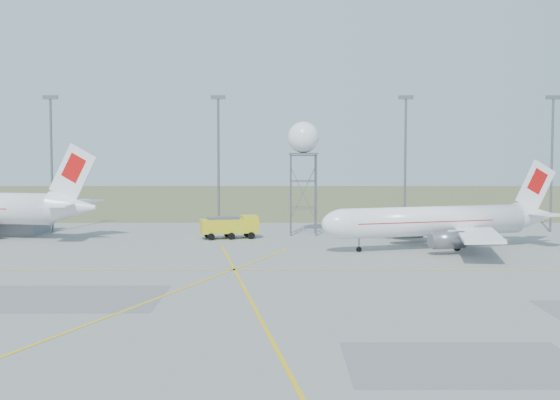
{
  "coord_description": "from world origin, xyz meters",
  "views": [
    {
      "loc": [
        -1.06,
        -50.72,
        13.01
      ],
      "look_at": [
        -0.84,
        40.0,
        6.67
      ],
      "focal_mm": 50.0,
      "sensor_mm": 36.0,
      "label": 1
    }
  ],
  "objects": [
    {
      "name": "ground",
      "position": [
        0.0,
        0.0,
        0.0
      ],
      "size": [
        400.0,
        400.0,
        0.0
      ],
      "primitive_type": "plane",
      "color": "#969792",
      "rests_on": "ground"
    },
    {
      "name": "grass_strip",
      "position": [
        0.0,
        140.0,
        0.01
      ],
      "size": [
        400.0,
        120.0,
        0.03
      ],
      "primitive_type": "cube",
      "color": "#4D5A31",
      "rests_on": "ground"
    },
    {
      "name": "mast_a",
      "position": [
        -35.0,
        66.0,
        12.07
      ],
      "size": [
        2.2,
        0.5,
        20.5
      ],
      "color": "slate",
      "rests_on": "ground"
    },
    {
      "name": "mast_b",
      "position": [
        -10.0,
        66.0,
        12.07
      ],
      "size": [
        2.2,
        0.5,
        20.5
      ],
      "color": "slate",
      "rests_on": "ground"
    },
    {
      "name": "mast_c",
      "position": [
        18.0,
        66.0,
        12.07
      ],
      "size": [
        2.2,
        0.5,
        20.5
      ],
      "color": "slate",
      "rests_on": "ground"
    },
    {
      "name": "mast_d",
      "position": [
        40.0,
        66.0,
        12.07
      ],
      "size": [
        2.2,
        0.5,
        20.5
      ],
      "color": "slate",
      "rests_on": "ground"
    },
    {
      "name": "airliner_main",
      "position": [
        19.13,
        47.11,
        3.42
      ],
      "size": [
        32.27,
        30.55,
        11.17
      ],
      "rotation": [
        0.0,
        0.0,
        3.44
      ],
      "color": "white",
      "rests_on": "ground"
    },
    {
      "name": "radar_tower",
      "position": [
        2.61,
        62.85,
        9.26
      ],
      "size": [
        4.56,
        4.56,
        16.5
      ],
      "color": "slate",
      "rests_on": "ground"
    },
    {
      "name": "fire_truck",
      "position": [
        -7.68,
        57.91,
        1.53
      ],
      "size": [
        8.39,
        4.81,
        3.19
      ],
      "rotation": [
        0.0,
        0.0,
        0.26
      ],
      "color": "gold",
      "rests_on": "ground"
    }
  ]
}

